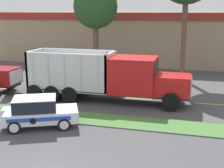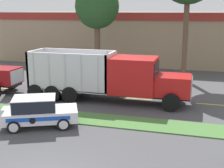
# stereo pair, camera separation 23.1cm
# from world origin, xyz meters

# --- Properties ---
(grass_verge) EXTENTS (120.00, 1.98, 0.06)m
(grass_verge) POSITION_xyz_m (0.00, 7.13, 0.03)
(grass_verge) COLOR #477538
(grass_verge) RESTS_ON ground_plane
(centre_line_3) EXTENTS (2.40, 0.14, 0.01)m
(centre_line_3) POSITION_xyz_m (-9.60, 12.12, 0.00)
(centre_line_3) COLOR yellow
(centre_line_3) RESTS_ON ground_plane
(centre_line_4) EXTENTS (2.40, 0.14, 0.01)m
(centre_line_4) POSITION_xyz_m (-4.20, 12.12, 0.00)
(centre_line_4) COLOR yellow
(centre_line_4) RESTS_ON ground_plane
(centre_line_5) EXTENTS (2.40, 0.14, 0.01)m
(centre_line_5) POSITION_xyz_m (1.20, 12.12, 0.00)
(centre_line_5) COLOR yellow
(centre_line_5) RESTS_ON ground_plane
(centre_line_6) EXTENTS (2.40, 0.14, 0.01)m
(centre_line_6) POSITION_xyz_m (6.60, 12.12, 0.00)
(centre_line_6) COLOR yellow
(centre_line_6) RESTS_ON ground_plane
(dump_truck_lead) EXTENTS (11.20, 2.85, 3.60)m
(dump_truck_lead) POSITION_xyz_m (0.31, 11.11, 1.63)
(dump_truck_lead) COLOR black
(dump_truck_lead) RESTS_ON ground_plane
(rally_car) EXTENTS (4.46, 3.38, 1.67)m
(rally_car) POSITION_xyz_m (-2.79, 5.34, 0.84)
(rally_car) COLOR white
(rally_car) RESTS_ON ground_plane
(store_building_backdrop) EXTENTS (28.66, 12.10, 5.95)m
(store_building_backdrop) POSITION_xyz_m (-4.56, 30.37, 2.98)
(store_building_backdrop) COLOR #9E896B
(store_building_backdrop) RESTS_ON ground_plane
(tree_behind_right) EXTENTS (4.20, 4.20, 9.67)m
(tree_behind_right) POSITION_xyz_m (-4.23, 19.80, 6.88)
(tree_behind_right) COLOR brown
(tree_behind_right) RESTS_ON ground_plane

